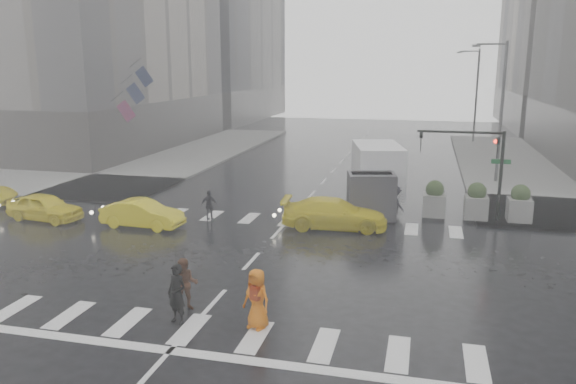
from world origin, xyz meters
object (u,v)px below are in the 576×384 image
(traffic_signal_pole, at_px, (480,157))
(pedestrian_orange, at_px, (257,299))
(taxi_mid, at_px, (142,214))
(pedestrian_brown, at_px, (185,284))
(taxi_front, at_px, (45,207))
(box_truck, at_px, (376,176))

(traffic_signal_pole, xyz_separation_m, pedestrian_orange, (-7.12, -13.43, -2.31))
(traffic_signal_pole, relative_size, taxi_mid, 1.15)
(traffic_signal_pole, xyz_separation_m, pedestrian_brown, (-9.66, -12.77, -2.37))
(taxi_front, bearing_deg, taxi_mid, -82.07)
(taxi_mid, bearing_deg, pedestrian_orange, -133.38)
(pedestrian_brown, bearing_deg, taxi_front, 124.00)
(pedestrian_orange, xyz_separation_m, taxi_front, (-13.62, 8.69, -0.24))
(taxi_front, xyz_separation_m, box_truck, (15.67, 6.24, 1.12))
(taxi_mid, bearing_deg, taxi_front, 93.40)
(pedestrian_brown, bearing_deg, pedestrian_orange, -34.67)
(pedestrian_orange, bearing_deg, taxi_mid, 154.97)
(taxi_mid, bearing_deg, traffic_signal_pole, -70.11)
(traffic_signal_pole, distance_m, taxi_mid, 16.35)
(traffic_signal_pole, xyz_separation_m, taxi_front, (-20.74, -4.74, -2.55))
(pedestrian_brown, height_order, taxi_front, pedestrian_brown)
(traffic_signal_pole, height_order, taxi_front, traffic_signal_pole)
(pedestrian_orange, distance_m, box_truck, 15.09)
(taxi_front, bearing_deg, box_truck, -60.81)
(traffic_signal_pole, bearing_deg, taxi_mid, -163.07)
(taxi_front, height_order, taxi_mid, taxi_front)
(pedestrian_brown, relative_size, taxi_front, 0.43)
(traffic_signal_pole, bearing_deg, pedestrian_orange, -117.93)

